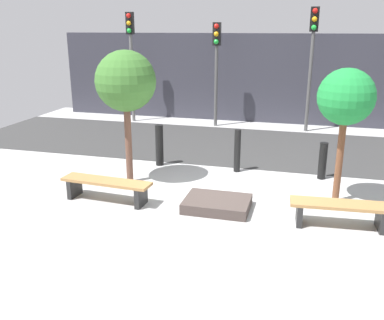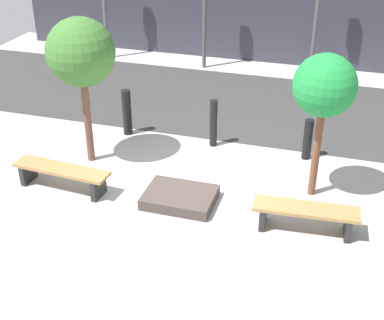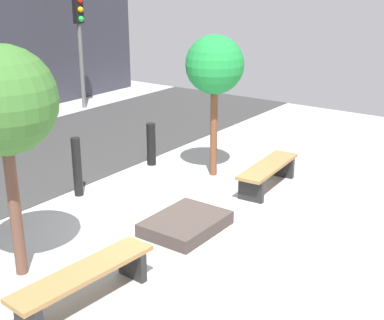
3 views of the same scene
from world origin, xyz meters
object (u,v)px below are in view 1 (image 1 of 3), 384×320
Objects in this scene: tree_behind_right_bench at (346,98)px; traffic_light_mid_west at (216,56)px; bollard_far_left at (159,145)px; bench_left at (106,186)px; bench_right at (340,210)px; planter_bed at (217,204)px; bollard_left at (237,151)px; traffic_light_mid_east at (312,48)px; tree_behind_left_bench at (126,82)px; bollard_center at (323,161)px; traffic_light_west at (131,48)px.

traffic_light_mid_west reaches higher than tree_behind_right_bench.
bollard_far_left is (-4.38, 1.39, -1.63)m from tree_behind_right_bench.
bench_left is 7.94m from traffic_light_mid_west.
bench_left is at bearing -95.22° from traffic_light_mid_west.
tree_behind_right_bench is at bearing 85.90° from bench_right.
bollard_left is at bearing 90.00° from planter_bed.
planter_bed is 0.47× the size of tree_behind_right_bench.
traffic_light_mid_east reaches higher than bench_right.
tree_behind_left_bench is at bearing 161.12° from bench_right.
traffic_light_mid_west reaches higher than bench_left.
tree_behind_left_bench is 3.39× the size of bollard_center.
traffic_light_mid_west is (-1.62, 4.99, 1.98)m from bollard_left.
traffic_light_mid_west is at bearing 126.42° from bollard_center.
tree_behind_right_bench is (4.63, 1.22, 1.83)m from bench_left.
bench_right is 0.44× the size of traffic_light_mid_east.
bench_left is 0.49× the size of traffic_light_west.
tree_behind_left_bench reaches higher than tree_behind_right_bench.
tree_behind_left_bench reaches higher than bollard_left.
bollard_center is (-0.26, 2.61, 0.11)m from bench_right.
tree_behind_left_bench is 2.81× the size of bollard_far_left.
planter_bed is at bearing 170.97° from bench_right.
traffic_light_west is (-6.93, 4.99, 2.31)m from bollard_center.
bench_left is 3.50m from bollard_left.
traffic_light_west reaches higher than planter_bed.
tree_behind_left_bench is at bearing 180.00° from tree_behind_right_bench.
bollard_center is 0.22× the size of traffic_light_west.
traffic_light_west reaches higher than bench_left.
bollard_far_left is 5.39m from traffic_light_mid_west.
tree_behind_left_bench is at bearing -149.04° from bollard_left.
traffic_light_mid_west is (-3.68, 4.99, 2.08)m from bollard_center.
bench_left is at bearing -117.39° from traffic_light_mid_east.
bench_right is at bearing 4.10° from bench_left.
bollard_far_left is at bearing 180.00° from bollard_left.
bench_left is 0.54× the size of traffic_light_mid_west.
bench_right is 5.19m from tree_behind_left_bench.
tree_behind_left_bench is (-2.32, 1.02, 2.23)m from planter_bed.
tree_behind_right_bench reaches higher than planter_bed.
traffic_light_mid_east is at bearing 91.12° from bench_right.
traffic_light_west reaches higher than bollard_far_left.
bollard_far_left is at bearing 162.37° from tree_behind_right_bench.
traffic_light_mid_west is at bearing -0.01° from traffic_light_west.
bench_right is at bearing -46.62° from traffic_light_west.
traffic_light_mid_east is (3.94, 6.38, 0.49)m from tree_behind_left_bench.
tree_behind_left_bench is at bearing -68.21° from traffic_light_west.
bollard_center is (2.06, 2.41, 0.34)m from planter_bed.
bollard_far_left is 0.30× the size of traffic_light_mid_west.
traffic_light_mid_east reaches higher than bollard_center.
tree_behind_right_bench is 2.54× the size of bollard_left.
traffic_light_west is at bearing 129.28° from bench_right.
bollard_center is at bearing 0.00° from bollard_left.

